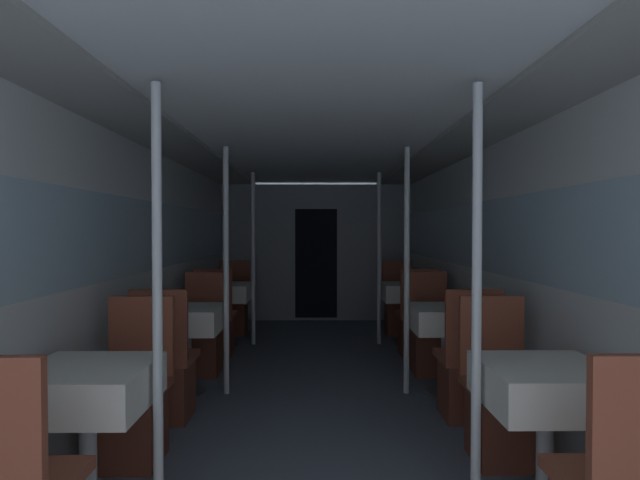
# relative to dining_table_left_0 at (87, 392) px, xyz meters

# --- Properties ---
(wall_left) EXTENTS (0.05, 8.55, 2.08)m
(wall_left) POSITION_rel_dining_table_left_0_xyz_m (-0.37, 1.94, 0.47)
(wall_left) COLOR silver
(wall_left) RESTS_ON ground_plane
(wall_right) EXTENTS (0.05, 8.55, 2.08)m
(wall_right) POSITION_rel_dining_table_left_0_xyz_m (2.57, 1.94, 0.47)
(wall_right) COLOR silver
(wall_right) RESTS_ON ground_plane
(ceiling_panel) EXTENTS (2.94, 8.55, 0.07)m
(ceiling_panel) POSITION_rel_dining_table_left_0_xyz_m (1.10, 1.94, 1.51)
(ceiling_panel) COLOR silver
(ceiling_panel) RESTS_ON wall_left
(bulkhead_far) EXTENTS (2.88, 0.09, 2.08)m
(bulkhead_far) POSITION_rel_dining_table_left_0_xyz_m (1.10, 5.28, 0.42)
(bulkhead_far) COLOR gray
(bulkhead_far) RESTS_ON ground_plane
(dining_table_left_0) EXTENTS (0.58, 0.58, 0.73)m
(dining_table_left_0) POSITION_rel_dining_table_left_0_xyz_m (0.00, 0.00, 0.00)
(dining_table_left_0) COLOR #4C4C51
(dining_table_left_0) RESTS_ON ground_plane
(chair_left_far_0) EXTENTS (0.40, 0.40, 0.97)m
(chair_left_far_0) POSITION_rel_dining_table_left_0_xyz_m (0.00, 0.58, -0.31)
(chair_left_far_0) COLOR brown
(chair_left_far_0) RESTS_ON ground_plane
(support_pole_left_0) EXTENTS (0.05, 0.05, 2.08)m
(support_pole_left_0) POSITION_rel_dining_table_left_0_xyz_m (0.34, -0.00, 0.43)
(support_pole_left_0) COLOR silver
(support_pole_left_0) RESTS_ON ground_plane
(dining_table_left_1) EXTENTS (0.58, 0.58, 0.73)m
(dining_table_left_1) POSITION_rel_dining_table_left_0_xyz_m (0.00, 1.83, 0.00)
(dining_table_left_1) COLOR #4C4C51
(dining_table_left_1) RESTS_ON ground_plane
(chair_left_near_1) EXTENTS (0.40, 0.40, 0.97)m
(chair_left_near_1) POSITION_rel_dining_table_left_0_xyz_m (0.00, 1.24, -0.31)
(chair_left_near_1) COLOR brown
(chair_left_near_1) RESTS_ON ground_plane
(chair_left_far_1) EXTENTS (0.40, 0.40, 0.97)m
(chair_left_far_1) POSITION_rel_dining_table_left_0_xyz_m (0.00, 2.41, -0.31)
(chair_left_far_1) COLOR brown
(chair_left_far_1) RESTS_ON ground_plane
(support_pole_left_1) EXTENTS (0.05, 0.05, 2.08)m
(support_pole_left_1) POSITION_rel_dining_table_left_0_xyz_m (0.34, 1.83, 0.43)
(support_pole_left_1) COLOR silver
(support_pole_left_1) RESTS_ON ground_plane
(dining_table_left_2) EXTENTS (0.58, 0.58, 0.73)m
(dining_table_left_2) POSITION_rel_dining_table_left_0_xyz_m (0.00, 3.65, 0.00)
(dining_table_left_2) COLOR #4C4C51
(dining_table_left_2) RESTS_ON ground_plane
(chair_left_near_2) EXTENTS (0.40, 0.40, 0.97)m
(chair_left_near_2) POSITION_rel_dining_table_left_0_xyz_m (0.00, 3.07, -0.31)
(chair_left_near_2) COLOR brown
(chair_left_near_2) RESTS_ON ground_plane
(chair_left_far_2) EXTENTS (0.40, 0.40, 0.97)m
(chair_left_far_2) POSITION_rel_dining_table_left_0_xyz_m (0.00, 4.23, -0.31)
(chair_left_far_2) COLOR brown
(chair_left_far_2) RESTS_ON ground_plane
(support_pole_left_2) EXTENTS (0.05, 0.05, 2.08)m
(support_pole_left_2) POSITION_rel_dining_table_left_0_xyz_m (0.34, 3.65, 0.43)
(support_pole_left_2) COLOR silver
(support_pole_left_2) RESTS_ON ground_plane
(dining_table_right_0) EXTENTS (0.58, 0.58, 0.73)m
(dining_table_right_0) POSITION_rel_dining_table_left_0_xyz_m (2.20, 0.00, 0.00)
(dining_table_right_0) COLOR #4C4C51
(dining_table_right_0) RESTS_ON ground_plane
(chair_right_far_0) EXTENTS (0.40, 0.40, 0.97)m
(chair_right_far_0) POSITION_rel_dining_table_left_0_xyz_m (2.20, 0.58, -0.31)
(chair_right_far_0) COLOR brown
(chair_right_far_0) RESTS_ON ground_plane
(support_pole_right_0) EXTENTS (0.05, 0.05, 2.08)m
(support_pole_right_0) POSITION_rel_dining_table_left_0_xyz_m (1.86, -0.00, 0.43)
(support_pole_right_0) COLOR silver
(support_pole_right_0) RESTS_ON ground_plane
(dining_table_right_1) EXTENTS (0.58, 0.58, 0.73)m
(dining_table_right_1) POSITION_rel_dining_table_left_0_xyz_m (2.20, 1.83, 0.00)
(dining_table_right_1) COLOR #4C4C51
(dining_table_right_1) RESTS_ON ground_plane
(chair_right_near_1) EXTENTS (0.40, 0.40, 0.97)m
(chair_right_near_1) POSITION_rel_dining_table_left_0_xyz_m (2.20, 1.24, -0.31)
(chair_right_near_1) COLOR brown
(chair_right_near_1) RESTS_ON ground_plane
(chair_right_far_1) EXTENTS (0.40, 0.40, 0.97)m
(chair_right_far_1) POSITION_rel_dining_table_left_0_xyz_m (2.20, 2.41, -0.31)
(chair_right_far_1) COLOR brown
(chair_right_far_1) RESTS_ON ground_plane
(support_pole_right_1) EXTENTS (0.05, 0.05, 2.08)m
(support_pole_right_1) POSITION_rel_dining_table_left_0_xyz_m (1.86, 1.83, 0.43)
(support_pole_right_1) COLOR silver
(support_pole_right_1) RESTS_ON ground_plane
(dining_table_right_2) EXTENTS (0.58, 0.58, 0.73)m
(dining_table_right_2) POSITION_rel_dining_table_left_0_xyz_m (2.20, 3.65, 0.00)
(dining_table_right_2) COLOR #4C4C51
(dining_table_right_2) RESTS_ON ground_plane
(chair_right_near_2) EXTENTS (0.40, 0.40, 0.97)m
(chair_right_near_2) POSITION_rel_dining_table_left_0_xyz_m (2.20, 3.07, -0.31)
(chair_right_near_2) COLOR brown
(chair_right_near_2) RESTS_ON ground_plane
(chair_right_far_2) EXTENTS (0.40, 0.40, 0.97)m
(chair_right_far_2) POSITION_rel_dining_table_left_0_xyz_m (2.20, 4.23, -0.31)
(chair_right_far_2) COLOR brown
(chair_right_far_2) RESTS_ON ground_plane
(support_pole_right_2) EXTENTS (0.05, 0.05, 2.08)m
(support_pole_right_2) POSITION_rel_dining_table_left_0_xyz_m (1.86, 3.65, 0.43)
(support_pole_right_2) COLOR silver
(support_pole_right_2) RESTS_ON ground_plane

